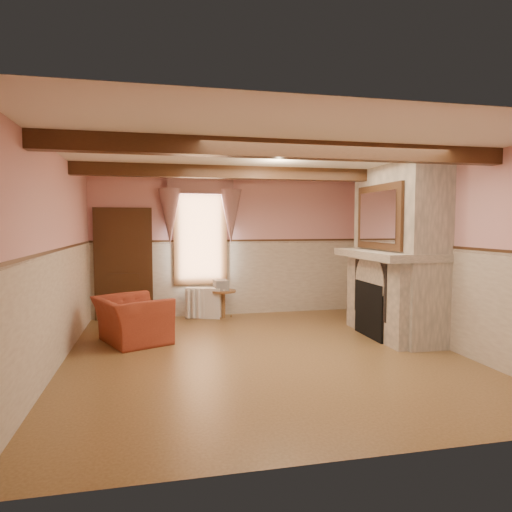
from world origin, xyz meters
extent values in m
cube|color=brown|center=(0.00, 0.00, 0.00)|extent=(5.50, 6.00, 0.01)
cube|color=silver|center=(0.00, 0.00, 2.80)|extent=(5.50, 6.00, 0.01)
cube|color=#DB9797|center=(0.00, 3.00, 1.40)|extent=(5.50, 0.02, 2.80)
cube|color=#DB9797|center=(0.00, -3.00, 1.40)|extent=(5.50, 0.02, 2.80)
cube|color=#DB9797|center=(-2.75, 0.00, 1.40)|extent=(0.02, 6.00, 2.80)
cube|color=#DB9797|center=(2.75, 0.00, 1.40)|extent=(0.02, 6.00, 2.80)
cube|color=black|center=(2.00, 0.60, 0.45)|extent=(0.20, 0.95, 0.90)
imported|color=maroon|center=(-1.86, 1.07, 0.36)|extent=(1.34, 1.41, 0.72)
cylinder|color=brown|center=(-0.19, 2.66, 0.28)|extent=(0.66, 0.66, 0.55)
cube|color=#B7AD8C|center=(-0.23, 2.69, 0.65)|extent=(0.28, 0.34, 0.20)
cube|color=silver|center=(-0.58, 2.70, 0.30)|extent=(0.72, 0.41, 0.60)
imported|color=brown|center=(2.24, 0.74, 1.46)|extent=(0.32, 0.32, 0.08)
cube|color=black|center=(2.24, 1.40, 1.52)|extent=(0.14, 0.24, 0.20)
cylinder|color=#B78B33|center=(2.24, 1.11, 1.56)|extent=(0.11, 0.11, 0.28)
cylinder|color=maroon|center=(2.24, 0.21, 1.50)|extent=(0.06, 0.06, 0.16)
cylinder|color=gold|center=(2.24, 0.29, 1.48)|extent=(0.06, 0.06, 0.12)
cube|color=gray|center=(2.42, 0.60, 1.40)|extent=(0.85, 2.00, 2.80)
cube|color=gray|center=(2.24, 0.60, 1.36)|extent=(1.05, 2.05, 0.12)
cube|color=silver|center=(2.06, 0.60, 1.97)|extent=(0.06, 1.44, 1.04)
cube|color=black|center=(-2.10, 2.94, 1.05)|extent=(1.10, 0.10, 2.10)
cube|color=white|center=(-0.60, 2.97, 1.65)|extent=(1.06, 0.08, 2.02)
cube|color=gray|center=(-0.60, 2.88, 2.25)|extent=(1.30, 0.14, 1.40)
cube|color=black|center=(0.00, -1.20, 2.70)|extent=(5.50, 0.18, 0.20)
cube|color=black|center=(0.00, 1.20, 2.70)|extent=(5.50, 0.18, 0.20)
camera|label=1|loc=(-1.48, -6.23, 1.85)|focal=32.00mm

